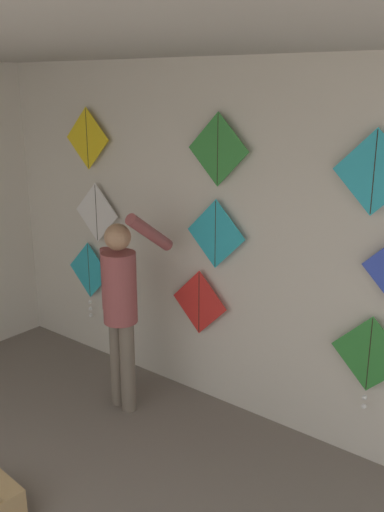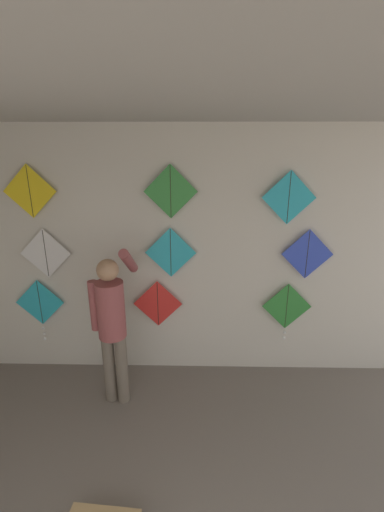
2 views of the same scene
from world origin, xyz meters
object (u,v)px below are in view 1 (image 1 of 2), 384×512
(kite_8, at_px, (374,172))
(kite_7, at_px, (218,150))
(kite_2, at_px, (369,358))
(kite_4, at_px, (216,234))
(shopkeeper, at_px, (121,300))
(kite_1, at_px, (199,302))
(kite_3, at_px, (97,213))
(kite_6, at_px, (87,139))
(kite_0, at_px, (89,274))

(kite_8, bearing_deg, kite_7, 180.00)
(kite_2, height_order, kite_8, kite_8)
(kite_4, height_order, kite_7, kite_7)
(shopkeeper, distance_m, kite_1, 0.65)
(kite_3, bearing_deg, kite_4, 0.00)
(kite_8, bearing_deg, shopkeeper, -163.81)
(kite_1, bearing_deg, kite_8, 0.00)
(shopkeeper, height_order, kite_8, kite_8)
(shopkeeper, xyz_separation_m, kite_3, (-0.81, 0.51, 0.51))
(shopkeeper, xyz_separation_m, kite_2, (1.85, 0.51, -0.12))
(kite_3, distance_m, kite_8, 2.65)
(kite_2, distance_m, kite_6, 3.03)
(kite_8, bearing_deg, kite_0, -179.98)
(kite_8, bearing_deg, kite_1, 180.00)
(kite_1, height_order, kite_7, kite_7)
(kite_1, height_order, kite_6, kite_6)
(shopkeeper, relative_size, kite_3, 3.04)
(kite_4, distance_m, kite_6, 1.58)
(kite_8, bearing_deg, kite_4, 180.00)
(kite_4, height_order, kite_6, kite_6)
(kite_7, bearing_deg, kite_3, 180.00)
(kite_7, relative_size, kite_8, 1.00)
(kite_1, distance_m, kite_6, 1.80)
(kite_6, bearing_deg, kite_7, 0.00)
(kite_0, bearing_deg, kite_7, 0.04)
(kite_0, height_order, kite_2, kite_0)
(kite_7, bearing_deg, kite_1, 180.00)
(kite_0, xyz_separation_m, kite_7, (1.52, 0.00, 1.30))
(shopkeeper, bearing_deg, kite_1, 60.30)
(kite_3, bearing_deg, kite_7, 0.00)
(kite_2, bearing_deg, kite_6, 179.99)
(kite_7, xyz_separation_m, kite_8, (1.20, 0.00, -0.06))
(kite_3, xyz_separation_m, kite_7, (1.37, 0.00, 0.67))
(kite_6, bearing_deg, kite_0, -179.23)
(kite_2, xyz_separation_m, kite_3, (-2.66, 0.00, 0.64))
(kite_3, xyz_separation_m, kite_4, (1.36, 0.00, 0.02))
(shopkeeper, distance_m, kite_3, 1.09)
(kite_4, bearing_deg, kite_2, -0.03)
(kite_1, bearing_deg, kite_6, 180.00)
(kite_1, distance_m, kite_8, 1.83)
(kite_1, bearing_deg, kite_4, 0.00)
(kite_1, xyz_separation_m, kite_8, (1.37, 0.00, 1.21))
(kite_0, bearing_deg, shopkeeper, -28.09)
(kite_1, relative_size, kite_8, 1.00)
(kite_4, bearing_deg, kite_3, 180.00)
(shopkeeper, height_order, kite_7, kite_7)
(kite_1, xyz_separation_m, kite_7, (0.17, 0.00, 1.26))
(kite_3, bearing_deg, shopkeeper, -32.29)
(kite_8, bearing_deg, kite_6, 180.00)
(kite_7, height_order, kite_8, kite_7)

